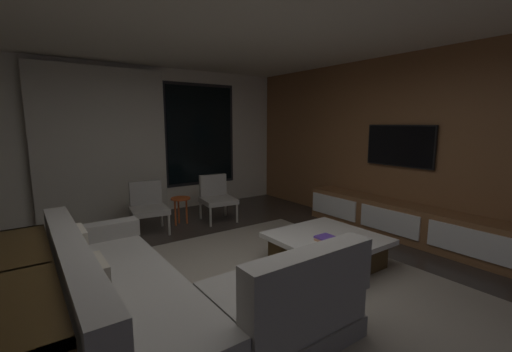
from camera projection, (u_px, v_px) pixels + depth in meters
name	position (u px, v px, depth m)	size (l,w,h in m)	color
floor	(246.00, 294.00, 3.33)	(9.20, 9.20, 0.00)	#332B26
back_wall_with_window	(131.00, 142.00, 5.98)	(6.60, 0.30, 2.70)	beige
media_wall	(420.00, 146.00, 4.87)	(0.12, 7.80, 2.70)	brown
ceiling	(245.00, 6.00, 2.90)	(8.20, 8.20, 0.00)	beige
area_rug	(280.00, 288.00, 3.44)	(3.20, 3.80, 0.01)	gray
sectional_couch	(163.00, 298.00, 2.70)	(1.98, 2.50, 0.82)	gray
coffee_table	(326.00, 250.00, 4.00)	(1.16, 1.16, 0.36)	#432F15
book_stack_on_coffee_table	(328.00, 239.00, 3.80)	(0.26, 0.22, 0.05)	tan
accent_chair_near_window	(216.00, 195.00, 5.83)	(0.61, 0.62, 0.78)	#B2ADA0
accent_chair_by_curtain	(148.00, 204.00, 5.19)	(0.61, 0.63, 0.78)	#B2ADA0
side_stool	(180.00, 203.00, 5.55)	(0.32, 0.32, 0.46)	#BF4C1E
media_console	(400.00, 221.00, 4.92)	(0.46, 3.10, 0.52)	brown
mounted_tv	(400.00, 146.00, 5.01)	(0.05, 1.08, 0.62)	black
console_table_behind_couch	(24.00, 313.00, 2.26)	(0.40, 2.10, 0.74)	#432F15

